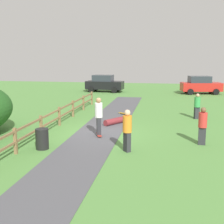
% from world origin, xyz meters
% --- Properties ---
extents(ground_plane, '(60.00, 60.00, 0.00)m').
position_xyz_m(ground_plane, '(0.00, 0.00, 0.00)').
color(ground_plane, '#568E42').
extents(asphalt_path, '(2.40, 28.00, 0.02)m').
position_xyz_m(asphalt_path, '(0.00, 0.00, 0.01)').
color(asphalt_path, '#515156').
rests_on(asphalt_path, ground_plane).
extents(wooden_fence, '(0.12, 18.12, 1.10)m').
position_xyz_m(wooden_fence, '(-2.60, 0.00, 0.67)').
color(wooden_fence, olive).
rests_on(wooden_fence, ground_plane).
extents(trash_bin, '(0.56, 0.56, 0.90)m').
position_xyz_m(trash_bin, '(-1.80, -3.03, 0.45)').
color(trash_bin, black).
rests_on(trash_bin, ground_plane).
extents(skater_riding, '(0.48, 0.82, 1.94)m').
position_xyz_m(skater_riding, '(0.17, -0.59, 1.11)').
color(skater_riding, '#B23326').
rests_on(skater_riding, asphalt_path).
extents(skater_fallen, '(1.52, 1.56, 0.36)m').
position_xyz_m(skater_fallen, '(0.60, 2.14, 0.20)').
color(skater_fallen, maroon).
rests_on(skater_fallen, asphalt_path).
extents(skateboard_loose, '(0.78, 0.61, 0.08)m').
position_xyz_m(skateboard_loose, '(0.61, 5.19, 0.09)').
color(skateboard_loose, '#BF8C19').
rests_on(skateboard_loose, asphalt_path).
extents(bystander_red, '(0.40, 0.40, 1.73)m').
position_xyz_m(bystander_red, '(5.09, -1.15, 0.95)').
color(bystander_red, '#2D2D33').
rests_on(bystander_red, ground_plane).
extents(bystander_orange, '(0.53, 0.53, 1.80)m').
position_xyz_m(bystander_orange, '(1.87, -2.73, 1.00)').
color(bystander_orange, '#2D2D33').
rests_on(bystander_orange, ground_plane).
extents(bystander_green, '(0.50, 0.50, 1.64)m').
position_xyz_m(bystander_green, '(5.45, 4.65, 0.90)').
color(bystander_green, '#2D2D33').
rests_on(bystander_green, ground_plane).
extents(parked_car_red, '(4.43, 2.55, 1.92)m').
position_xyz_m(parked_car_red, '(7.18, 18.07, 0.96)').
color(parked_car_red, red).
rests_on(parked_car_red, ground_plane).
extents(parked_car_black, '(4.31, 2.24, 1.92)m').
position_xyz_m(parked_car_black, '(-3.41, 18.08, 0.96)').
color(parked_car_black, black).
rests_on(parked_car_black, ground_plane).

